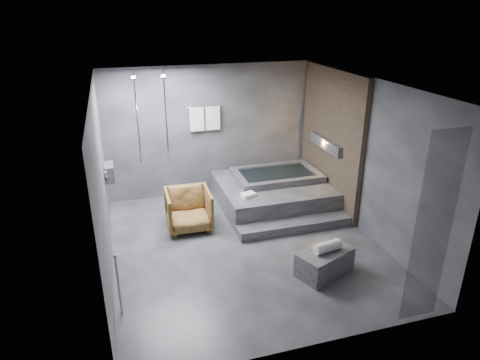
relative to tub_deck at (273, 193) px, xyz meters
name	(u,v)px	position (x,y,z in m)	size (l,w,h in m)	color
room	(264,146)	(-0.65, -1.21, 1.48)	(5.00, 5.04, 2.82)	#29292B
tub_deck	(273,193)	(0.00, 0.00, 0.00)	(2.20, 2.00, 0.50)	#2D2D30
tub_step	(295,226)	(0.00, -1.18, -0.16)	(2.20, 0.36, 0.18)	#2D2D30
concrete_bench	(324,262)	(-0.11, -2.59, -0.05)	(0.88, 0.48, 0.40)	#363638
driftwood_chair	(189,210)	(-1.87, -0.52, 0.13)	(0.81, 0.83, 0.76)	#472D11
rolled_towel	(328,247)	(-0.09, -2.60, 0.23)	(0.16, 0.16, 0.45)	white
deck_towel	(248,195)	(-0.71, -0.53, 0.29)	(0.26, 0.19, 0.07)	white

